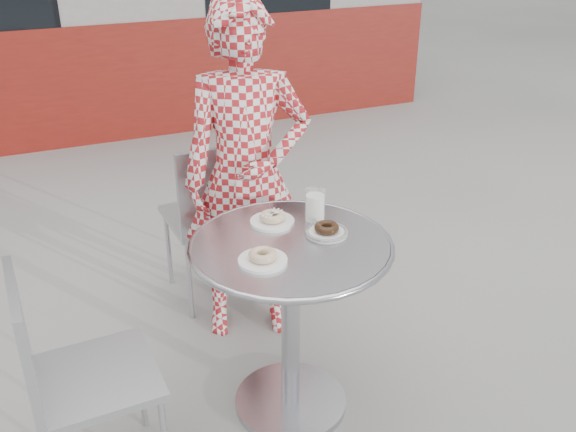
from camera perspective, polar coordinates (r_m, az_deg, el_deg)
name	(u,v)px	position (r m, az deg, el deg)	size (l,w,h in m)	color
ground	(287,398)	(2.85, -0.11, -15.90)	(60.00, 60.00, 0.00)	#9D9B95
bistro_table	(291,286)	(2.46, 0.25, -6.26)	(0.77, 0.77, 0.78)	silver
chair_far	(212,248)	(3.38, -6.75, -2.85)	(0.44, 0.45, 0.89)	#ADAFB5
chair_left	(98,418)	(2.47, -16.52, -16.80)	(0.43, 0.43, 0.86)	#ADAFB5
seated_person	(247,178)	(2.89, -3.68, 3.43)	(0.58, 0.38, 1.58)	maroon
plate_far	(272,219)	(2.51, -1.41, -0.25)	(0.17, 0.17, 0.04)	white
plate_near	(263,258)	(2.24, -2.27, -3.73)	(0.17, 0.17, 0.04)	white
plate_checker	(327,231)	(2.43, 3.45, -1.31)	(0.16, 0.16, 0.04)	white
milk_cup	(315,206)	(2.51, 2.42, 0.89)	(0.08, 0.08, 0.13)	white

